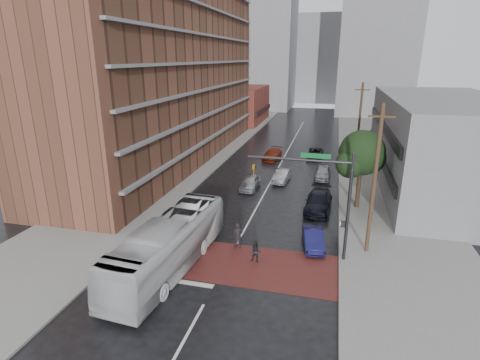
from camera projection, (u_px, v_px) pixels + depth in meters
The scene contains 24 objects.
ground at pixel (225, 266), 23.67m from camera, with size 160.00×160.00×0.00m, color black.
crosswalk at pixel (227, 262), 24.13m from camera, with size 14.00×5.00×0.02m, color maroon.
sidewalk_west at pixel (194, 157), 49.34m from camera, with size 9.00×90.00×0.15m, color gray.
sidewalk_east at pixel (378, 169), 44.02m from camera, with size 9.00×90.00×0.15m, color gray.
apartment_block at pixel (167, 45), 44.65m from camera, with size 10.00×44.00×28.00m, color brown.
storefront_west at pixel (243, 105), 75.11m from camera, with size 8.00×16.00×7.00m, color brown.
building_east at pixel (442, 143), 36.87m from camera, with size 11.00×26.00×9.00m, color gray.
distant_tower_west at pixel (258, 43), 93.78m from camera, with size 18.00×16.00×32.00m, color gray.
distant_tower_east at pixel (379, 31), 81.15m from camera, with size 16.00×14.00×36.00m, color gray.
distant_tower_center at pixel (317, 59), 107.45m from camera, with size 12.00×10.00×24.00m, color gray.
street_tree at pixel (362, 156), 31.31m from camera, with size 4.20×4.10×6.90m.
signal_mast at pixel (326, 191), 23.14m from camera, with size 6.50×0.30×7.20m.
utility_pole_near at pixel (374, 181), 23.71m from camera, with size 1.60×0.26×10.00m.
utility_pole_far at pixel (359, 127), 42.14m from camera, with size 1.60×0.26×10.00m.
transit_bus at pixel (169, 245), 22.99m from camera, with size 2.72×11.64×3.24m, color silver.
pedestrian_a at pixel (238, 236), 25.65m from camera, with size 0.67×0.44×1.84m, color black.
pedestrian_b at pixel (256, 252), 23.90m from camera, with size 0.73×0.57×1.49m, color black.
car_travel_a at pixel (250, 182), 37.38m from camera, with size 1.59×3.95×1.34m, color #B1B5B9.
car_travel_b at pixel (282, 176), 39.58m from camera, with size 1.35×3.87×1.28m, color #AEB0B6.
car_travel_c at pixel (272, 154), 48.28m from camera, with size 1.79×4.40×1.28m, color maroon.
suv_travel at pixel (315, 153), 49.46m from camera, with size 1.89×4.11×1.14m, color black.
car_parked_near at pixel (313, 238), 25.95m from camera, with size 1.30×3.74×1.23m, color #151449.
car_parked_mid at pixel (318, 202), 32.13m from camera, with size 2.13×5.24×1.52m, color black.
car_parked_far at pixel (323, 172), 40.55m from camera, with size 1.67×4.15×1.41m, color #999BA0.
Camera 1 is at (6.00, -19.92, 12.58)m, focal length 28.00 mm.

